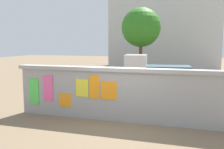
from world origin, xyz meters
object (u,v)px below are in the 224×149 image
(person_walking, at_px, (72,80))
(motorcycle, at_px, (92,84))
(tree_roadside, at_px, (141,27))
(bicycle_near, at_px, (207,107))
(bicycle_far, at_px, (155,102))
(auto_rickshaw_truck, at_px, (153,72))

(person_walking, bearing_deg, motorcycle, 90.20)
(person_walking, bearing_deg, tree_roadside, 84.07)
(bicycle_near, bearing_deg, tree_roadside, 111.79)
(motorcycle, bearing_deg, bicycle_near, -26.81)
(motorcycle, bearing_deg, tree_roadside, 82.34)
(bicycle_near, xyz_separation_m, bicycle_far, (-1.75, 0.10, 0.00))
(bicycle_near, bearing_deg, bicycle_far, 176.89)
(tree_roadside, bearing_deg, motorcycle, -97.66)
(auto_rickshaw_truck, distance_m, person_walking, 5.44)
(bicycle_near, bearing_deg, person_walking, 175.46)
(bicycle_near, relative_size, tree_roadside, 0.32)
(motorcycle, height_order, bicycle_far, bicycle_far)
(auto_rickshaw_truck, relative_size, bicycle_near, 2.21)
(auto_rickshaw_truck, xyz_separation_m, bicycle_far, (0.72, -5.03, -0.54))
(auto_rickshaw_truck, distance_m, tree_roadside, 6.21)
(auto_rickshaw_truck, relative_size, tree_roadside, 0.71)
(auto_rickshaw_truck, xyz_separation_m, motorcycle, (-2.73, -2.50, -0.44))
(bicycle_near, bearing_deg, motorcycle, 153.19)
(motorcycle, relative_size, tree_roadside, 0.36)
(motorcycle, height_order, person_walking, person_walking)
(motorcycle, xyz_separation_m, person_walking, (0.01, -2.22, 0.52))
(bicycle_far, distance_m, tree_roadside, 11.10)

